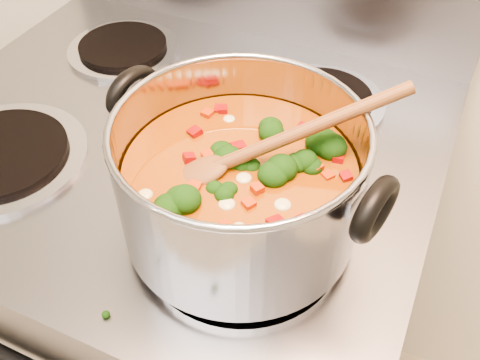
% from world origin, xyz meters
% --- Properties ---
extents(electric_range, '(0.78, 0.71, 1.08)m').
position_xyz_m(electric_range, '(0.04, 1.16, 0.47)').
color(electric_range, gray).
rests_on(electric_range, ground).
extents(stockpot, '(0.34, 0.28, 0.17)m').
position_xyz_m(stockpot, '(0.22, 1.02, 1.01)').
color(stockpot, '#98989F').
rests_on(stockpot, electric_range).
extents(wooden_spoon, '(0.23, 0.18, 0.11)m').
position_xyz_m(wooden_spoon, '(0.23, 1.03, 1.05)').
color(wooden_spoon, brown).
rests_on(wooden_spoon, stockpot).
extents(cooktop_crumbs, '(0.30, 0.33, 0.01)m').
position_xyz_m(cooktop_crumbs, '(0.24, 0.97, 0.92)').
color(cooktop_crumbs, black).
rests_on(cooktop_crumbs, electric_range).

